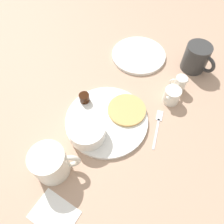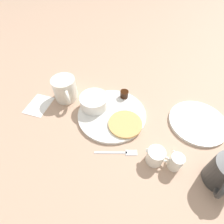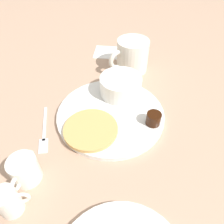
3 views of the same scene
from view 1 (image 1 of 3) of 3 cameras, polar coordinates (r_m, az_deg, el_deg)
ground_plane at (r=0.71m, az=-1.38°, el=-2.38°), size 4.00×4.00×0.00m
plate at (r=0.71m, az=-1.39°, el=-2.13°), size 0.27×0.27×0.01m
pancake_stack at (r=0.72m, az=3.90°, el=0.58°), size 0.13×0.13×0.01m
bowl at (r=0.66m, az=-6.57°, el=-4.91°), size 0.11×0.11×0.05m
syrup_cup at (r=0.74m, az=-7.17°, el=3.76°), size 0.03×0.03×0.03m
butter_ramekin at (r=0.67m, az=-8.76°, el=-5.52°), size 0.04×0.04×0.04m
coffee_mug at (r=0.62m, az=-15.64°, el=-12.79°), size 0.11×0.12×0.10m
creamer_pitcher_near at (r=0.76m, az=15.37°, el=4.20°), size 0.05×0.08×0.06m
creamer_pitcher_far at (r=0.80m, az=17.27°, el=7.12°), size 0.06×0.04×0.06m
fork at (r=0.72m, az=11.92°, el=-3.13°), size 0.08×0.13×0.00m
napkin at (r=0.63m, az=-14.88°, el=-24.45°), size 0.13×0.11×0.00m
second_mug at (r=0.88m, az=21.20°, el=13.03°), size 0.13×0.09×0.10m
far_plate at (r=0.91m, az=6.95°, el=14.56°), size 0.21×0.21×0.01m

